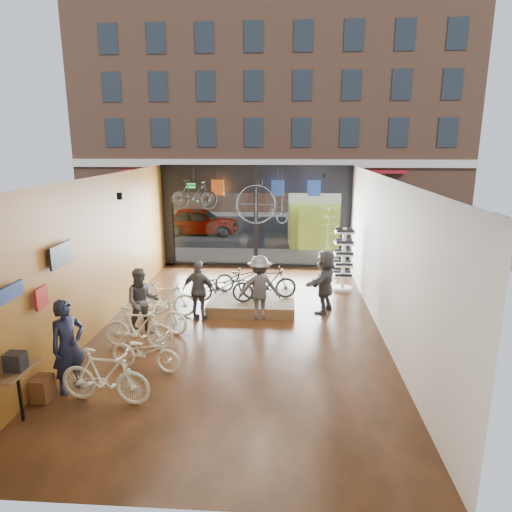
# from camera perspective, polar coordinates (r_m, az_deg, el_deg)

# --- Properties ---
(ground_plane) EXTENTS (7.00, 12.00, 0.04)m
(ground_plane) POSITION_cam_1_polar(r_m,az_deg,el_deg) (11.82, -1.96, -8.97)
(ground_plane) COLOR black
(ground_plane) RESTS_ON ground
(ceiling) EXTENTS (7.00, 12.00, 0.04)m
(ceiling) POSITION_cam_1_polar(r_m,az_deg,el_deg) (10.91, -2.13, 9.94)
(ceiling) COLOR black
(ceiling) RESTS_ON ground
(wall_left) EXTENTS (0.04, 12.00, 3.80)m
(wall_left) POSITION_cam_1_polar(r_m,az_deg,el_deg) (12.08, -18.89, 0.36)
(wall_left) COLOR brown
(wall_left) RESTS_ON ground
(wall_right) EXTENTS (0.04, 12.00, 3.80)m
(wall_right) POSITION_cam_1_polar(r_m,az_deg,el_deg) (11.41, 15.83, -0.18)
(wall_right) COLOR beige
(wall_right) RESTS_ON ground
(wall_back) EXTENTS (7.00, 0.04, 3.80)m
(wall_back) POSITION_cam_1_polar(r_m,az_deg,el_deg) (5.62, -8.42, -14.76)
(wall_back) COLOR beige
(wall_back) RESTS_ON ground
(storefront) EXTENTS (7.00, 0.26, 3.80)m
(storefront) POSITION_cam_1_polar(r_m,az_deg,el_deg) (17.08, -0.01, 4.93)
(storefront) COLOR black
(storefront) RESTS_ON ground
(exit_sign) EXTENTS (0.35, 0.06, 0.18)m
(exit_sign) POSITION_cam_1_polar(r_m,az_deg,el_deg) (17.14, -8.16, 8.70)
(exit_sign) COLOR #198C26
(exit_sign) RESTS_ON storefront
(street_road) EXTENTS (30.00, 18.00, 0.02)m
(street_road) POSITION_cam_1_polar(r_m,az_deg,el_deg) (26.26, 1.29, 3.90)
(street_road) COLOR black
(street_road) RESTS_ON ground
(sidewalk_near) EXTENTS (30.00, 2.40, 0.12)m
(sidewalk_near) POSITION_cam_1_polar(r_m,az_deg,el_deg) (18.62, 0.24, -0.08)
(sidewalk_near) COLOR slate
(sidewalk_near) RESTS_ON ground
(sidewalk_far) EXTENTS (30.00, 2.00, 0.12)m
(sidewalk_far) POSITION_cam_1_polar(r_m,az_deg,el_deg) (30.19, 1.63, 5.36)
(sidewalk_far) COLOR slate
(sidewalk_far) RESTS_ON ground
(opposite_building) EXTENTS (26.00, 5.00, 14.00)m
(opposite_building) POSITION_cam_1_polar(r_m,az_deg,el_deg) (32.44, 1.90, 18.25)
(opposite_building) COLOR brown
(opposite_building) RESTS_ON ground
(street_car) EXTENTS (4.04, 1.62, 1.38)m
(street_car) POSITION_cam_1_polar(r_m,az_deg,el_deg) (23.58, -7.10, 4.36)
(street_car) COLOR gray
(street_car) RESTS_ON street_road
(box_truck) EXTENTS (2.42, 7.26, 2.86)m
(box_truck) POSITION_cam_1_polar(r_m,az_deg,el_deg) (22.10, 7.22, 5.66)
(box_truck) COLOR silver
(box_truck) RESTS_ON street_road
(floor_bike_1) EXTENTS (1.77, 0.68, 1.03)m
(floor_bike_1) POSITION_cam_1_polar(r_m,az_deg,el_deg) (8.89, -18.36, -14.04)
(floor_bike_1) COLOR silver
(floor_bike_1) RESTS_ON ground_plane
(floor_bike_2) EXTENTS (1.63, 0.85, 0.82)m
(floor_bike_2) POSITION_cam_1_polar(r_m,az_deg,el_deg) (9.86, -13.67, -11.52)
(floor_bike_2) COLOR silver
(floor_bike_2) RESTS_ON ground_plane
(floor_bike_3) EXTENTS (1.72, 0.64, 1.01)m
(floor_bike_3) POSITION_cam_1_polar(r_m,az_deg,el_deg) (10.80, -14.55, -8.71)
(floor_bike_3) COLOR silver
(floor_bike_3) RESTS_ON ground_plane
(floor_bike_4) EXTENTS (1.91, 1.12, 0.95)m
(floor_bike_4) POSITION_cam_1_polar(r_m,az_deg,el_deg) (11.67, -12.52, -7.01)
(floor_bike_4) COLOR silver
(floor_bike_4) RESTS_ON ground_plane
(floor_bike_5) EXTENTS (1.71, 0.75, 0.99)m
(floor_bike_5) POSITION_cam_1_polar(r_m,az_deg,el_deg) (12.50, -11.26, -5.40)
(floor_bike_5) COLOR silver
(floor_bike_5) RESTS_ON ground_plane
(display_platform) EXTENTS (2.40, 1.80, 0.30)m
(display_platform) POSITION_cam_1_polar(r_m,az_deg,el_deg) (13.07, -0.50, -5.87)
(display_platform) COLOR #53311F
(display_platform) RESTS_ON ground_plane
(display_bike_left) EXTENTS (1.74, 0.63, 0.91)m
(display_bike_left) POSITION_cam_1_polar(r_m,az_deg,el_deg) (12.60, -4.26, -3.76)
(display_bike_left) COLOR black
(display_bike_left) RESTS_ON display_platform
(display_bike_mid) EXTENTS (1.59, 0.70, 0.93)m
(display_bike_mid) POSITION_cam_1_polar(r_m,az_deg,el_deg) (12.82, 1.66, -3.37)
(display_bike_mid) COLOR black
(display_bike_mid) RESTS_ON display_platform
(display_bike_right) EXTENTS (1.68, 0.76, 0.85)m
(display_bike_right) POSITION_cam_1_polar(r_m,az_deg,el_deg) (13.45, -1.67, -2.71)
(display_bike_right) COLOR black
(display_bike_right) RESTS_ON display_platform
(customer_0) EXTENTS (0.74, 0.79, 1.81)m
(customer_0) POSITION_cam_1_polar(r_m,az_deg,el_deg) (9.33, -22.43, -10.39)
(customer_0) COLOR #161C33
(customer_0) RESTS_ON ground_plane
(customer_1) EXTENTS (0.98, 0.86, 1.67)m
(customer_1) POSITION_cam_1_polar(r_m,az_deg,el_deg) (11.46, -14.03, -5.56)
(customer_1) COLOR #3F3F44
(customer_1) RESTS_ON ground_plane
(customer_2) EXTENTS (1.02, 0.60, 1.63)m
(customer_2) POSITION_cam_1_polar(r_m,az_deg,el_deg) (12.07, -7.10, -4.34)
(customer_2) COLOR #3F3F44
(customer_2) RESTS_ON ground_plane
(customer_3) EXTENTS (1.18, 0.76, 1.73)m
(customer_3) POSITION_cam_1_polar(r_m,az_deg,el_deg) (12.07, 0.44, -3.98)
(customer_3) COLOR #3F3F44
(customer_3) RESTS_ON ground_plane
(customer_5) EXTENTS (1.16, 1.69, 1.75)m
(customer_5) POSITION_cam_1_polar(r_m,az_deg,el_deg) (12.72, 8.58, -3.14)
(customer_5) COLOR #3F3F44
(customer_5) RESTS_ON ground_plane
(sunglasses_rack) EXTENTS (0.62, 0.52, 2.03)m
(sunglasses_rack) POSITION_cam_1_polar(r_m,az_deg,el_deg) (14.61, 10.88, -0.43)
(sunglasses_rack) COLOR white
(sunglasses_rack) RESTS_ON ground_plane
(wall_merch) EXTENTS (0.40, 2.40, 2.60)m
(wall_merch) POSITION_cam_1_polar(r_m,az_deg,el_deg) (9.21, -26.07, -8.45)
(wall_merch) COLOR navy
(wall_merch) RESTS_ON wall_left
(penny_farthing) EXTENTS (1.70, 0.06, 1.36)m
(penny_farthing) POSITION_cam_1_polar(r_m,az_deg,el_deg) (15.66, 1.04, 6.32)
(penny_farthing) COLOR black
(penny_farthing) RESTS_ON ceiling
(hung_bike) EXTENTS (1.61, 0.57, 0.95)m
(hung_bike) POSITION_cam_1_polar(r_m,az_deg,el_deg) (15.43, -7.79, 7.67)
(hung_bike) COLOR black
(hung_bike) RESTS_ON ceiling
(jersey_left) EXTENTS (0.45, 0.03, 0.55)m
(jersey_left) POSITION_cam_1_polar(r_m,az_deg,el_deg) (16.28, -4.81, 8.52)
(jersey_left) COLOR #CC5919
(jersey_left) RESTS_ON ceiling
(jersey_mid) EXTENTS (0.45, 0.03, 0.55)m
(jersey_mid) POSITION_cam_1_polar(r_m,az_deg,el_deg) (16.11, 2.74, 8.49)
(jersey_mid) COLOR #1E3F99
(jersey_mid) RESTS_ON ceiling
(jersey_right) EXTENTS (0.45, 0.03, 0.55)m
(jersey_right) POSITION_cam_1_polar(r_m,az_deg,el_deg) (16.13, 7.27, 8.41)
(jersey_right) COLOR #1E3F99
(jersey_right) RESTS_ON ceiling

